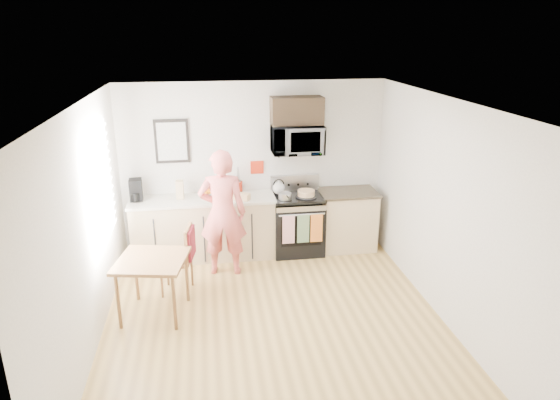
{
  "coord_description": "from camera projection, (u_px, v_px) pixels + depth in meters",
  "views": [
    {
      "loc": [
        -0.72,
        -5.07,
        3.33
      ],
      "look_at": [
        0.21,
        1.0,
        1.2
      ],
      "focal_mm": 32.0,
      "sensor_mm": 36.0,
      "label": 1
    }
  ],
  "objects": [
    {
      "name": "bread_bag",
      "position": [
        241.0,
        196.0,
        7.3
      ],
      "size": [
        0.29,
        0.24,
        0.1
      ],
      "primitive_type": "cube",
      "rotation": [
        0.0,
        0.0,
        -0.54
      ],
      "color": "tan",
      "rests_on": "countertop_left"
    },
    {
      "name": "right_wall",
      "position": [
        445.0,
        212.0,
        5.78
      ],
      "size": [
        0.04,
        4.6,
        2.6
      ],
      "primitive_type": "cube",
      "color": "white",
      "rests_on": "floor"
    },
    {
      "name": "chair",
      "position": [
        185.0,
        251.0,
        6.46
      ],
      "size": [
        0.49,
        0.45,
        0.92
      ],
      "rotation": [
        0.0,
        0.0,
        -0.17
      ],
      "color": "brown",
      "rests_on": "floor"
    },
    {
      "name": "wall_art",
      "position": [
        172.0,
        141.0,
        7.31
      ],
      "size": [
        0.5,
        0.04,
        0.65
      ],
      "color": "black",
      "rests_on": "back_wall"
    },
    {
      "name": "countertop_left",
      "position": [
        202.0,
        199.0,
        7.38
      ],
      "size": [
        2.14,
        0.64,
        0.04
      ],
      "primitive_type": "cube",
      "color": "silver",
      "rests_on": "cabinet_left"
    },
    {
      "name": "fruit_bowl",
      "position": [
        208.0,
        193.0,
        7.46
      ],
      "size": [
        0.23,
        0.23,
        0.1
      ],
      "color": "silver",
      "rests_on": "countertop_left"
    },
    {
      "name": "cabinet_right",
      "position": [
        347.0,
        221.0,
        7.85
      ],
      "size": [
        0.84,
        0.6,
        0.9
      ],
      "primitive_type": "cube",
      "color": "#CEB184",
      "rests_on": "floor"
    },
    {
      "name": "utensil_crock",
      "position": [
        238.0,
        182.0,
        7.6
      ],
      "size": [
        0.13,
        0.13,
        0.39
      ],
      "color": "#A4220E",
      "rests_on": "countertop_left"
    },
    {
      "name": "knife_block",
      "position": [
        234.0,
        188.0,
        7.5
      ],
      "size": [
        0.1,
        0.13,
        0.19
      ],
      "primitive_type": "cube",
      "rotation": [
        0.0,
        0.0,
        0.07
      ],
      "color": "brown",
      "rests_on": "countertop_left"
    },
    {
      "name": "wall_trivet",
      "position": [
        257.0,
        167.0,
        7.64
      ],
      "size": [
        0.2,
        0.02,
        0.2
      ],
      "primitive_type": "cube",
      "color": "#A4220E",
      "rests_on": "back_wall"
    },
    {
      "name": "person",
      "position": [
        223.0,
        213.0,
        6.89
      ],
      "size": [
        0.7,
        0.5,
        1.8
      ],
      "primitive_type": "imported",
      "rotation": [
        0.0,
        0.0,
        3.04
      ],
      "color": "#CF3939",
      "rests_on": "floor"
    },
    {
      "name": "dining_table",
      "position": [
        152.0,
        266.0,
        5.92
      ],
      "size": [
        0.81,
        0.81,
        0.74
      ],
      "rotation": [
        0.0,
        0.0,
        -0.19
      ],
      "color": "brown",
      "rests_on": "floor"
    },
    {
      "name": "front_wall",
      "position": [
        323.0,
        346.0,
        3.35
      ],
      "size": [
        4.0,
        0.04,
        2.6
      ],
      "primitive_type": "cube",
      "color": "white",
      "rests_on": "floor"
    },
    {
      "name": "cabinet_left",
      "position": [
        204.0,
        229.0,
        7.53
      ],
      "size": [
        2.1,
        0.6,
        0.9
      ],
      "primitive_type": "cube",
      "color": "#CEB184",
      "rests_on": "floor"
    },
    {
      "name": "left_wall",
      "position": [
        86.0,
        232.0,
        5.21
      ],
      "size": [
        0.04,
        4.6,
        2.6
      ],
      "primitive_type": "cube",
      "color": "white",
      "rests_on": "floor"
    },
    {
      "name": "pot",
      "position": [
        285.0,
        196.0,
        7.35
      ],
      "size": [
        0.19,
        0.33,
        0.1
      ],
      "rotation": [
        0.0,
        0.0,
        0.09
      ],
      "color": "#B3B2B7",
      "rests_on": "range"
    },
    {
      "name": "window",
      "position": [
        101.0,
        187.0,
        5.88
      ],
      "size": [
        0.06,
        1.4,
        1.5
      ],
      "color": "white",
      "rests_on": "left_wall"
    },
    {
      "name": "countertop_right",
      "position": [
        348.0,
        192.0,
        7.7
      ],
      "size": [
        0.88,
        0.64,
        0.04
      ],
      "primitive_type": "cube",
      "color": "black",
      "rests_on": "cabinet_right"
    },
    {
      "name": "coffee_maker",
      "position": [
        136.0,
        191.0,
        7.24
      ],
      "size": [
        0.19,
        0.27,
        0.31
      ],
      "rotation": [
        0.0,
        0.0,
        0.07
      ],
      "color": "black",
      "rests_on": "countertop_left"
    },
    {
      "name": "milk_carton",
      "position": [
        180.0,
        190.0,
        7.3
      ],
      "size": [
        0.11,
        0.11,
        0.28
      ],
      "primitive_type": "cube",
      "rotation": [
        0.0,
        0.0,
        -0.06
      ],
      "color": "tan",
      "rests_on": "countertop_left"
    },
    {
      "name": "floor",
      "position": [
        275.0,
        323.0,
        5.92
      ],
      "size": [
        4.6,
        4.6,
        0.0
      ],
      "primitive_type": "plane",
      "color": "olive",
      "rests_on": "ground"
    },
    {
      "name": "range",
      "position": [
        297.0,
        225.0,
        7.72
      ],
      "size": [
        0.76,
        0.7,
        1.16
      ],
      "color": "black",
      "rests_on": "floor"
    },
    {
      "name": "upper_cabinet",
      "position": [
        297.0,
        111.0,
        7.29
      ],
      "size": [
        0.76,
        0.35,
        0.4
      ],
      "primitive_type": "cube",
      "color": "black",
      "rests_on": "back_wall"
    },
    {
      "name": "kettle",
      "position": [
        279.0,
        188.0,
        7.56
      ],
      "size": [
        0.19,
        0.19,
        0.24
      ],
      "color": "silver",
      "rests_on": "range"
    },
    {
      "name": "microwave",
      "position": [
        297.0,
        139.0,
        7.38
      ],
      "size": [
        0.76,
        0.51,
        0.42
      ],
      "primitive_type": "imported",
      "color": "#B3B2B7",
      "rests_on": "back_wall"
    },
    {
      "name": "back_wall",
      "position": [
        254.0,
        167.0,
        7.65
      ],
      "size": [
        4.0,
        0.04,
        2.6
      ],
      "primitive_type": "cube",
      "color": "white",
      "rests_on": "floor"
    },
    {
      "name": "ceiling",
      "position": [
        274.0,
        103.0,
        5.07
      ],
      "size": [
        4.0,
        4.6,
        0.04
      ],
      "primitive_type": "cube",
      "color": "white",
      "rests_on": "back_wall"
    },
    {
      "name": "cake",
      "position": [
        306.0,
        194.0,
        7.46
      ],
      "size": [
        0.31,
        0.31,
        0.1
      ],
      "color": "black",
      "rests_on": "range"
    }
  ]
}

